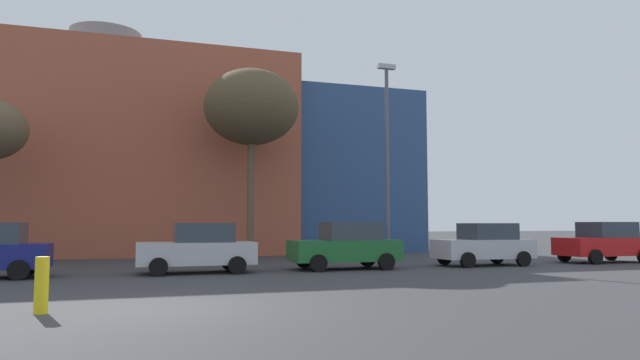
% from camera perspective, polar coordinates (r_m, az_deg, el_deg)
% --- Properties ---
extents(ground_plane, '(200.00, 200.00, 0.00)m').
position_cam_1_polar(ground_plane, '(11.41, -15.02, -12.46)').
color(ground_plane, '#38383A').
extents(building_backdrop, '(35.76, 12.17, 12.71)m').
position_cam_1_polar(building_backdrop, '(34.34, -21.34, 1.71)').
color(building_backdrop, '#B2563D').
rests_on(building_backdrop, ground_plane).
extents(parked_car_2, '(3.79, 1.86, 1.64)m').
position_cam_1_polar(parked_car_2, '(18.99, -12.31, -6.80)').
color(parked_car_2, silver).
rests_on(parked_car_2, ground_plane).
extents(parked_car_3, '(3.88, 1.91, 1.68)m').
position_cam_1_polar(parked_car_3, '(20.18, 2.67, -6.71)').
color(parked_car_3, '#1E662D').
rests_on(parked_car_3, ground_plane).
extents(parked_car_4, '(3.79, 1.86, 1.64)m').
position_cam_1_polar(parked_car_4, '(22.84, 16.39, -6.32)').
color(parked_car_4, silver).
rests_on(parked_car_4, ground_plane).
extents(parked_car_5, '(3.92, 1.92, 1.70)m').
position_cam_1_polar(parked_car_5, '(26.60, 26.99, -5.68)').
color(parked_car_5, red).
rests_on(parked_car_5, ground_plane).
extents(bare_tree_0, '(4.38, 4.38, 8.75)m').
position_cam_1_polar(bare_tree_0, '(26.21, -7.01, 7.32)').
color(bare_tree_0, brown).
rests_on(bare_tree_0, ground_plane).
extents(bollard_yellow_0, '(0.24, 0.24, 1.02)m').
position_cam_1_polar(bollard_yellow_0, '(11.39, -26.52, -9.57)').
color(bollard_yellow_0, yellow).
rests_on(bollard_yellow_0, ground_plane).
extents(street_lamp, '(0.80, 0.24, 8.55)m').
position_cam_1_polar(street_lamp, '(24.24, 6.87, 3.10)').
color(street_lamp, '#59595E').
rests_on(street_lamp, ground_plane).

